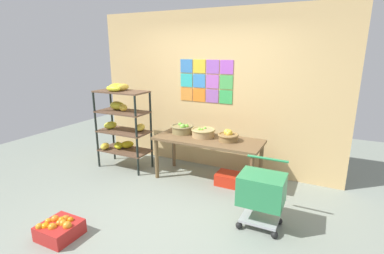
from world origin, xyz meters
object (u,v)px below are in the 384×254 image
at_px(banana_shelf_unit, 122,119).
at_px(display_table, 208,144).
at_px(shopping_cart, 262,192).
at_px(fruit_basket_right, 182,129).
at_px(fruit_basket_back_left, 228,136).
at_px(fruit_basket_left, 203,132).
at_px(orange_crate_foreground, 59,229).
at_px(produce_crate_under_table, 228,179).

relative_size(banana_shelf_unit, display_table, 0.88).
bearing_deg(shopping_cart, fruit_basket_right, 138.80).
relative_size(fruit_basket_back_left, fruit_basket_left, 0.84).
xyz_separation_m(fruit_basket_right, orange_crate_foreground, (-0.41, -2.18, -0.68)).
xyz_separation_m(banana_shelf_unit, display_table, (1.58, 0.13, -0.25)).
height_order(fruit_basket_right, orange_crate_foreground, fruit_basket_right).
distance_m(banana_shelf_unit, display_table, 1.61).
bearing_deg(produce_crate_under_table, banana_shelf_unit, -176.15).
relative_size(banana_shelf_unit, fruit_basket_right, 4.04).
bearing_deg(orange_crate_foreground, banana_shelf_unit, 108.94).
height_order(display_table, produce_crate_under_table, display_table).
height_order(fruit_basket_back_left, shopping_cart, fruit_basket_back_left).
relative_size(orange_crate_foreground, shopping_cart, 0.50).
distance_m(display_table, orange_crate_foreground, 2.33).
height_order(fruit_basket_right, shopping_cart, fruit_basket_right).
bearing_deg(orange_crate_foreground, fruit_basket_right, 79.44).
distance_m(orange_crate_foreground, shopping_cart, 2.32).
xyz_separation_m(fruit_basket_left, shopping_cart, (1.17, -0.95, -0.32)).
height_order(produce_crate_under_table, shopping_cart, shopping_cart).
bearing_deg(display_table, orange_crate_foreground, -113.62).
distance_m(banana_shelf_unit, produce_crate_under_table, 2.09).
bearing_deg(produce_crate_under_table, fruit_basket_left, 173.60).
relative_size(display_table, fruit_basket_left, 4.44).
height_order(fruit_basket_right, fruit_basket_left, fruit_basket_right).
bearing_deg(banana_shelf_unit, fruit_basket_right, 11.60).
xyz_separation_m(produce_crate_under_table, orange_crate_foreground, (-1.26, -2.09, 0.01)).
height_order(banana_shelf_unit, display_table, banana_shelf_unit).
height_order(display_table, shopping_cart, shopping_cart).
bearing_deg(fruit_basket_back_left, banana_shelf_unit, -174.92).
height_order(orange_crate_foreground, shopping_cart, shopping_cart).
distance_m(display_table, fruit_basket_back_left, 0.35).
bearing_deg(fruit_basket_left, fruit_basket_back_left, -1.88).
height_order(fruit_basket_right, produce_crate_under_table, fruit_basket_right).
bearing_deg(fruit_basket_left, display_table, -27.04).
xyz_separation_m(banana_shelf_unit, shopping_cart, (2.64, -0.77, -0.42)).
relative_size(fruit_basket_right, produce_crate_under_table, 1.00).
height_order(display_table, fruit_basket_back_left, fruit_basket_back_left).
bearing_deg(shopping_cart, display_table, 130.93).
height_order(fruit_basket_left, produce_crate_under_table, fruit_basket_left).
relative_size(fruit_basket_left, orange_crate_foreground, 0.95).
relative_size(fruit_basket_left, shopping_cart, 0.48).
relative_size(banana_shelf_unit, fruit_basket_back_left, 4.67).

